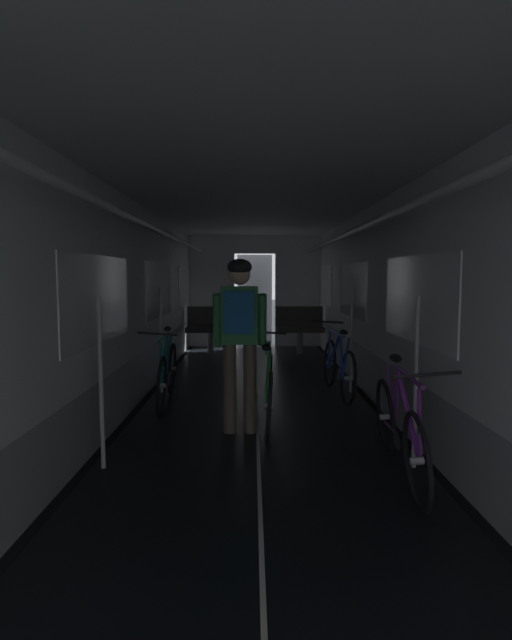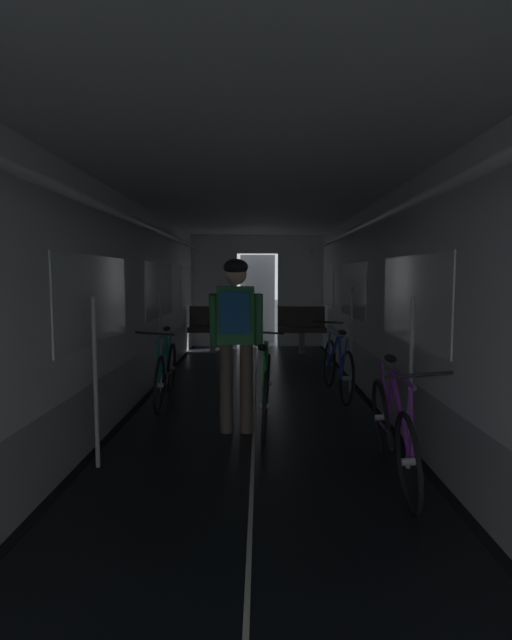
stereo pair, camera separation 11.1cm
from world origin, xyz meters
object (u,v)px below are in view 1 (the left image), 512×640
at_px(person_cyclist_aisle, 240,326).
at_px(bicycle_green_in_aisle, 269,389).
at_px(bench_seat_far_left, 211,325).
at_px(bicycle_blue, 338,366).
at_px(bicycle_teal, 167,372).
at_px(bench_seat_far_right, 299,325).
at_px(bicycle_purple, 399,429).

bearing_deg(person_cyclist_aisle, bicycle_green_in_aisle, 41.69).
bearing_deg(bench_seat_far_left, bicycle_blue, -61.00).
distance_m(bicycle_teal, person_cyclist_aisle, 1.65).
relative_size(person_cyclist_aisle, bicycle_green_in_aisle, 1.02).
bearing_deg(bench_seat_far_right, bicycle_teal, -117.07).
relative_size(bench_seat_far_right, bicycle_teal, 0.58).
xyz_separation_m(bicycle_teal, bicycle_green_in_aisle, (1.23, -0.91, 0.00)).
distance_m(bicycle_teal, bicycle_purple, 3.15).
distance_m(bench_seat_far_left, bicycle_teal, 3.92).
xyz_separation_m(bicycle_purple, person_cyclist_aisle, (-1.26, 1.09, 0.69)).
height_order(bench_seat_far_right, bicycle_purple, bench_seat_far_right).
relative_size(bench_seat_far_right, bicycle_green_in_aisle, 0.58).
distance_m(bicycle_blue, person_cyclist_aisle, 2.09).
distance_m(bench_seat_far_right, person_cyclist_aisle, 5.23).
relative_size(bench_seat_far_left, bench_seat_far_right, 1.00).
distance_m(bench_seat_far_right, bicycle_purple, 6.19).
xyz_separation_m(bench_seat_far_left, bicycle_blue, (1.97, -3.55, -0.18)).
bearing_deg(person_cyclist_aisle, bench_seat_far_right, 78.09).
relative_size(bench_seat_far_left, bicycle_purple, 0.58).
distance_m(bench_seat_far_right, bicycle_blue, 3.56).
bearing_deg(bicycle_purple, bicycle_green_in_aisle, 125.28).
xyz_separation_m(bicycle_teal, bicycle_blue, (2.17, 0.36, 0.00)).
height_order(bicycle_teal, bicycle_green_in_aisle, bicycle_teal).
relative_size(bicycle_purple, person_cyclist_aisle, 0.98).
bearing_deg(bench_seat_far_left, bicycle_green_in_aisle, -78.00).
height_order(bench_seat_far_left, bicycle_green_in_aisle, bench_seat_far_left).
distance_m(bicycle_teal, bicycle_blue, 2.20).
relative_size(bench_seat_far_left, person_cyclist_aisle, 0.57).
height_order(bicycle_purple, bicycle_blue, bicycle_purple).
relative_size(bench_seat_far_left, bicycle_teal, 0.58).
height_order(bicycle_teal, bicycle_purple, bicycle_purple).
bearing_deg(bench_seat_far_right, bicycle_green_in_aisle, -99.13).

